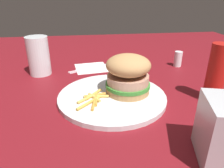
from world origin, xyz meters
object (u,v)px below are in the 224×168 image
(plate, at_px, (112,97))
(fries_pile, at_px, (93,98))
(salt_shaker, at_px, (178,59))
(napkin, at_px, (91,68))
(ketchup_bottle, at_px, (216,73))
(sandwich, at_px, (128,74))
(fork, at_px, (91,67))
(drink_glass, at_px, (39,58))
(napkin_dispenser, at_px, (221,131))

(plate, distance_m, fries_pile, 0.05)
(plate, distance_m, salt_shaker, 0.35)
(napkin, height_order, ketchup_bottle, ketchup_bottle)
(sandwich, height_order, fork, sandwich)
(plate, height_order, sandwich, sandwich)
(fork, bearing_deg, drink_glass, 100.77)
(plate, bearing_deg, fork, 10.47)
(sandwich, distance_m, fries_pile, 0.11)
(fork, bearing_deg, salt_shaker, -93.79)
(napkin, relative_size, fork, 0.68)
(sandwich, xyz_separation_m, fries_pile, (-0.03, 0.09, -0.05))
(sandwich, height_order, napkin_dispenser, sandwich)
(napkin, bearing_deg, plate, -169.90)
(napkin, height_order, drink_glass, drink_glass)
(plate, height_order, ketchup_bottle, ketchup_bottle)
(napkin, height_order, fork, fork)
(fries_pile, xyz_separation_m, napkin_dispenser, (-0.21, -0.19, 0.04))
(sandwich, height_order, ketchup_bottle, ketchup_bottle)
(plate, xyz_separation_m, fork, (0.24, 0.04, -0.00))
(sandwich, xyz_separation_m, drink_glass, (0.19, 0.25, -0.01))
(fork, xyz_separation_m, drink_glass, (-0.03, 0.17, 0.05))
(napkin_dispenser, bearing_deg, napkin, 37.93)
(plate, relative_size, napkin_dispenser, 2.58)
(fork, height_order, napkin_dispenser, napkin_dispenser)
(plate, height_order, drink_glass, drink_glass)
(fries_pile, bearing_deg, sandwich, -70.97)
(ketchup_bottle, xyz_separation_m, salt_shaker, (0.26, -0.02, -0.05))
(fries_pile, height_order, salt_shaker, salt_shaker)
(fork, distance_m, salt_shaker, 0.32)
(napkin, height_order, napkin_dispenser, napkin_dispenser)
(napkin_dispenser, bearing_deg, ketchup_bottle, -13.17)
(fork, distance_m, drink_glass, 0.18)
(salt_shaker, bearing_deg, napkin_dispenser, 164.02)
(plate, height_order, napkin, plate)
(plate, bearing_deg, salt_shaker, -51.45)
(napkin, distance_m, drink_glass, 0.18)
(napkin, bearing_deg, sandwich, -159.42)
(fork, distance_m, napkin_dispenser, 0.50)
(fork, xyz_separation_m, salt_shaker, (-0.02, -0.32, 0.02))
(fries_pile, relative_size, salt_shaker, 1.85)
(plate, bearing_deg, napkin_dispenser, -147.60)
(napkin_dispenser, relative_size, ketchup_bottle, 0.73)
(sandwich, xyz_separation_m, napkin, (0.23, 0.09, -0.06))
(fries_pile, xyz_separation_m, drink_glass, (0.23, 0.16, 0.04))
(plate, bearing_deg, ketchup_bottle, -99.34)
(drink_glass, distance_m, salt_shaker, 0.48)
(plate, xyz_separation_m, sandwich, (0.01, -0.04, 0.06))
(sandwich, relative_size, ketchup_bottle, 0.79)
(ketchup_bottle, relative_size, salt_shaker, 2.66)
(fries_pile, height_order, drink_glass, drink_glass)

